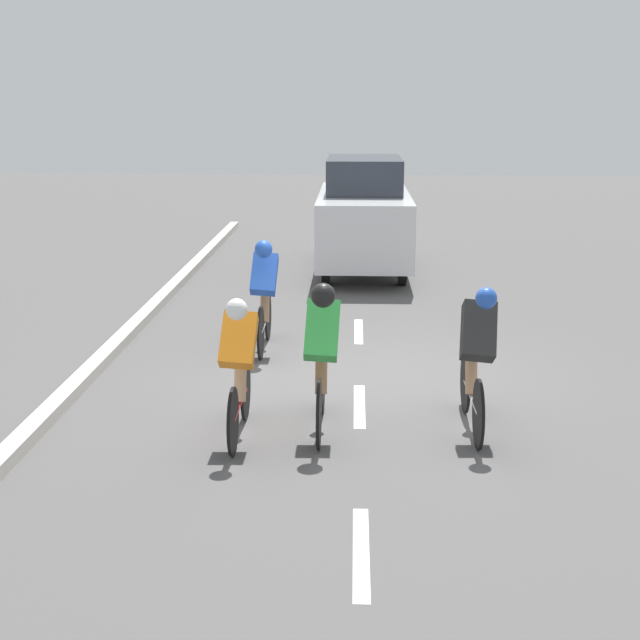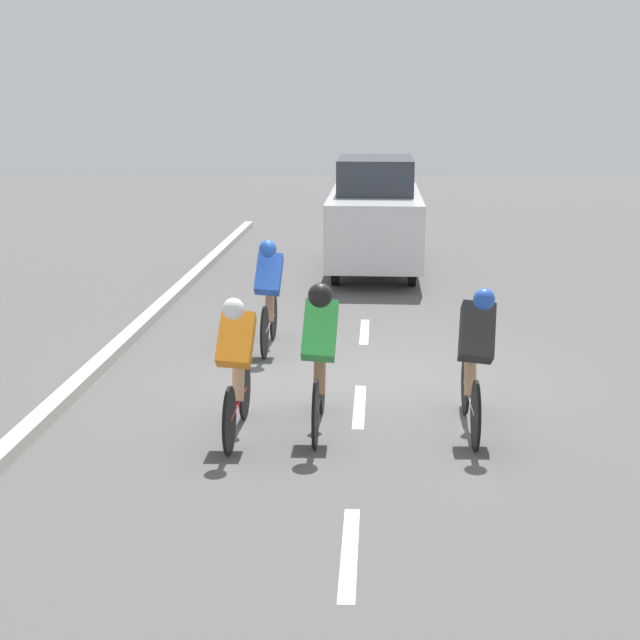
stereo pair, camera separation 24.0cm
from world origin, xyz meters
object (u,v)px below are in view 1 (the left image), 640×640
(cyclist_black, at_px, (476,356))
(cyclist_green, at_px, (322,352))
(support_car, at_px, (364,215))
(cyclist_orange, at_px, (239,364))
(cyclist_blue, at_px, (264,292))

(cyclist_black, xyz_separation_m, cyclist_green, (1.50, 0.07, 0.04))
(cyclist_black, xyz_separation_m, support_car, (1.02, -8.67, 0.29))
(cyclist_black, distance_m, cyclist_orange, 2.30)
(cyclist_blue, xyz_separation_m, cyclist_green, (-0.86, 2.95, 0.04))
(cyclist_green, bearing_deg, cyclist_blue, -73.80)
(cyclist_blue, xyz_separation_m, cyclist_orange, (-0.07, 3.16, -0.03))
(cyclist_blue, relative_size, support_car, 0.37)
(cyclist_black, distance_m, support_car, 8.73)
(cyclist_green, bearing_deg, cyclist_black, -177.27)
(cyclist_green, xyz_separation_m, support_car, (-0.48, -8.74, 0.25))
(cyclist_black, bearing_deg, cyclist_blue, -50.67)
(cyclist_blue, distance_m, cyclist_green, 3.07)
(cyclist_orange, xyz_separation_m, support_car, (-1.26, -8.95, 0.32))
(cyclist_orange, bearing_deg, cyclist_green, -165.31)
(cyclist_orange, xyz_separation_m, cyclist_green, (-0.78, -0.21, 0.07))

